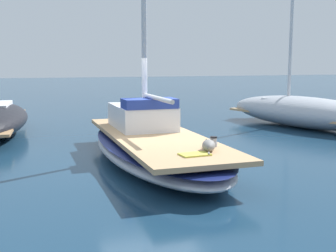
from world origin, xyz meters
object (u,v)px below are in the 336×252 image
Objects in this scene: sailboat_main at (155,148)px; dog_grey at (209,145)px; moored_boat_starboard_side at (303,111)px; deck_towel at (195,154)px; deck_winch at (214,142)px.

dog_grey reaches higher than sailboat_main.
sailboat_main is at bearing -151.76° from moored_boat_starboard_side.
sailboat_main is at bearing 90.79° from deck_towel.
sailboat_main is 12.94× the size of deck_towel.
deck_towel is at bearing -89.21° from sailboat_main.
sailboat_main is 2.00m from deck_winch.
deck_towel is (-0.43, -0.32, -0.09)m from dog_grey.
moored_boat_starboard_side reaches higher than sailboat_main.
moored_boat_starboard_side is (6.40, 5.85, -0.18)m from dog_grey.
deck_winch is 0.96m from deck_towel.
moored_boat_starboard_side is (6.13, 5.50, -0.17)m from deck_winch.
sailboat_main is 34.51× the size of deck_winch.
dog_grey is (0.46, -2.16, 0.43)m from sailboat_main.
deck_winch reaches higher than deck_towel.
moored_boat_starboard_side is (6.86, 3.69, 0.25)m from sailboat_main.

